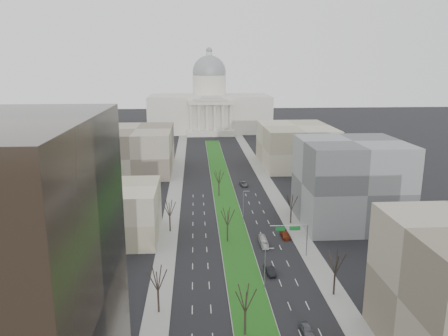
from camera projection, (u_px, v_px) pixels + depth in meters
name	position (u px, v px, depth m)	size (l,w,h in m)	color
ground	(225.00, 196.00, 152.05)	(600.00, 600.00, 0.00)	black
median	(225.00, 196.00, 151.05)	(8.00, 222.03, 0.20)	#999993
sidewalk_left	(170.00, 222.00, 126.66)	(5.00, 330.00, 0.15)	gray
sidewalk_right	(289.00, 220.00, 128.93)	(5.00, 330.00, 0.15)	gray
capitol	(210.00, 107.00, 293.29)	(80.00, 46.00, 55.00)	beige
building_beige_left	(108.00, 212.00, 114.32)	(26.00, 22.00, 14.00)	tan
building_grey_right	(350.00, 182.00, 124.28)	(28.00, 26.00, 24.00)	#5C5E61
building_far_left	(137.00, 150.00, 186.46)	(30.00, 40.00, 18.00)	gray
building_far_right	(295.00, 145.00, 195.85)	(30.00, 40.00, 18.00)	tan
tree_left_mid	(158.00, 278.00, 79.47)	(5.40, 5.40, 9.72)	black
tree_left_far	(170.00, 208.00, 118.30)	(5.28, 5.28, 9.50)	black
tree_right_mid	(336.00, 262.00, 85.54)	(5.52, 5.52, 9.94)	black
tree_right_far	(291.00, 202.00, 124.48)	(5.04, 5.04, 9.07)	black
tree_median_a	(245.00, 298.00, 72.69)	(5.40, 5.40, 9.72)	black
tree_median_b	(228.00, 216.00, 111.49)	(5.40, 5.40, 9.72)	black
tree_median_c	(219.00, 177.00, 150.28)	(5.40, 5.40, 9.72)	black
streetlamp_median_b	(265.00, 268.00, 88.13)	(1.90, 0.20, 9.16)	gray
streetlamp_median_c	(243.00, 205.00, 126.92)	(1.90, 0.20, 9.16)	gray
mast_arm_signs	(296.00, 233.00, 103.03)	(9.12, 0.24, 8.09)	gray
car_grey_near	(307.00, 330.00, 74.56)	(1.82, 4.53, 1.54)	#4E5155
car_black	(270.00, 270.00, 95.86)	(1.74, 4.98, 1.64)	black
car_red	(285.00, 235.00, 115.64)	(2.09, 5.14, 1.49)	maroon
car_grey_far	(244.00, 184.00, 164.41)	(2.53, 5.49, 1.52)	#4B4D53
box_van	(263.00, 242.00, 110.77)	(1.59, 6.80, 1.89)	silver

